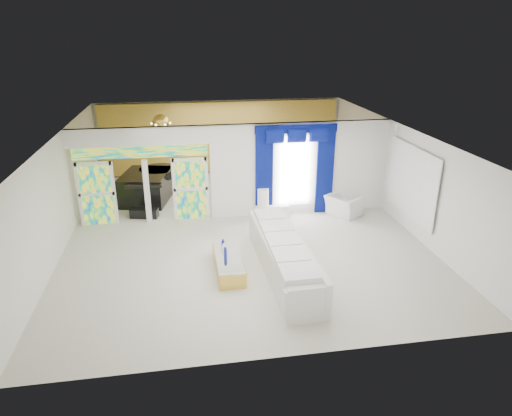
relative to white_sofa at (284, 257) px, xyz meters
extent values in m
plane|color=#B7AF9E|center=(-0.71, 2.90, -0.42)|extent=(12.00, 12.00, 0.00)
cube|color=white|center=(1.44, 3.90, 1.08)|extent=(5.70, 0.18, 3.00)
cube|color=white|center=(-3.56, 3.90, 2.31)|extent=(4.30, 0.18, 0.55)
cube|color=#994C3F|center=(-4.99, 3.90, 0.58)|extent=(0.95, 0.04, 2.00)
cube|color=#994C3F|center=(-2.14, 3.90, 0.58)|extent=(0.95, 0.04, 2.00)
cube|color=#994C3F|center=(-3.56, 3.90, 1.83)|extent=(4.00, 0.05, 0.35)
cube|color=white|center=(1.19, 3.80, 1.03)|extent=(1.00, 0.02, 2.30)
cube|color=#04084D|center=(0.19, 3.77, 0.98)|extent=(0.55, 0.10, 2.80)
cube|color=#04084D|center=(2.19, 3.77, 0.98)|extent=(0.55, 0.10, 2.80)
cube|color=#04084D|center=(1.19, 3.77, 2.40)|extent=(2.60, 0.12, 0.25)
cube|color=white|center=(4.23, 1.90, 1.13)|extent=(0.04, 2.70, 1.90)
cube|color=#B68B2B|center=(-0.71, 8.80, 1.08)|extent=(9.70, 0.12, 2.90)
cube|color=silver|center=(0.00, 0.00, 0.00)|extent=(1.08, 4.41, 0.83)
cube|color=gold|center=(-1.35, 0.30, -0.21)|extent=(0.68, 1.89, 0.42)
cube|color=white|center=(0.44, 3.68, -0.23)|extent=(1.12, 0.40, 0.37)
cylinder|color=white|center=(0.14, 3.68, 0.24)|extent=(0.36, 0.36, 0.58)
imported|color=silver|center=(2.77, 3.37, -0.08)|extent=(1.32, 1.36, 0.67)
cube|color=black|center=(-3.67, 5.82, 0.08)|extent=(1.90, 2.26, 1.00)
cube|color=black|center=(-3.67, 4.22, -0.27)|extent=(0.93, 0.52, 0.29)
cube|color=tan|center=(-5.36, 5.92, -0.04)|extent=(0.55, 0.51, 0.76)
sphere|color=gold|center=(-3.01, 6.30, 2.23)|extent=(0.60, 0.60, 0.60)
cylinder|color=navy|center=(-1.42, 0.25, 0.11)|extent=(0.08, 0.08, 0.23)
cylinder|color=#1B148D|center=(-1.43, 0.79, 0.09)|extent=(0.08, 0.08, 0.19)
cylinder|color=white|center=(-1.42, 0.64, 0.06)|extent=(0.11, 0.11, 0.12)
camera|label=1|loc=(-2.30, -9.79, 5.29)|focal=31.92mm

